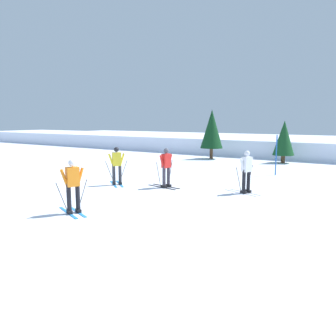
% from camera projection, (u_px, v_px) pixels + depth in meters
% --- Properties ---
extents(ground_plane, '(120.00, 120.00, 0.00)m').
position_uv_depth(ground_plane, '(133.00, 208.00, 10.99)').
color(ground_plane, silver).
extents(far_snow_ridge, '(80.00, 9.13, 1.33)m').
position_uv_depth(far_snow_ridge, '(289.00, 147.00, 28.02)').
color(far_snow_ridge, silver).
rests_on(far_snow_ridge, ground).
extents(skier_red, '(1.64, 0.99, 1.71)m').
position_uv_depth(skier_red, '(166.00, 167.00, 14.22)').
color(skier_red, black).
rests_on(skier_red, ground).
extents(skier_white, '(1.63, 0.95, 1.71)m').
position_uv_depth(skier_white, '(246.00, 171.00, 13.09)').
color(skier_white, silver).
rests_on(skier_white, ground).
extents(skier_orange, '(1.62, 0.96, 1.71)m').
position_uv_depth(skier_orange, '(73.00, 185.00, 10.24)').
color(skier_orange, '#237AC6').
rests_on(skier_orange, ground).
extents(skier_yellow, '(1.48, 1.29, 1.71)m').
position_uv_depth(skier_yellow, '(117.00, 165.00, 14.80)').
color(skier_yellow, '#237AC6').
rests_on(skier_yellow, ground).
extents(trail_marker_pole, '(0.06, 0.06, 2.13)m').
position_uv_depth(trail_marker_pole, '(276.00, 155.00, 17.37)').
color(trail_marker_pole, '#1E56AD').
rests_on(trail_marker_pole, ground).
extents(conifer_far_left, '(1.43, 1.43, 2.87)m').
position_uv_depth(conifer_far_left, '(284.00, 138.00, 22.25)').
color(conifer_far_left, '#513823').
rests_on(conifer_far_left, ground).
extents(conifer_far_right, '(1.67, 1.67, 3.67)m').
position_uv_depth(conifer_far_right, '(212.00, 129.00, 24.59)').
color(conifer_far_right, '#513823').
rests_on(conifer_far_right, ground).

